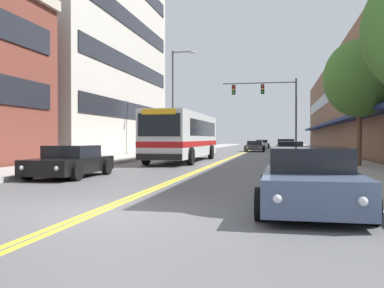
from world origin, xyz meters
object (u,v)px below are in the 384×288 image
at_px(city_bus, 184,135).
at_px(fire_hydrant, 346,165).
at_px(car_navy_parked_right_mid, 290,152).
at_px(car_silver_moving_lead, 262,144).
at_px(car_slate_blue_parked_right_foreground, 310,181).
at_px(car_beige_parked_right_far, 286,147).
at_px(street_lamp_left_near, 5,27).
at_px(traffic_signal_mast, 271,100).
at_px(car_dark_grey_moving_second, 255,146).
at_px(street_lamp_left_far, 176,94).
at_px(car_black_parked_left_near, 70,162).
at_px(car_champagne_parked_left_far, 188,148).
at_px(street_tree_right_mid, 360,78).

xyz_separation_m(city_bus, fire_hydrant, (8.40, -11.60, -1.15)).
height_order(car_navy_parked_right_mid, car_silver_moving_lead, car_navy_parked_right_mid).
bearing_deg(car_slate_blue_parked_right_foreground, car_beige_parked_right_far, 90.00).
bearing_deg(street_lamp_left_near, car_navy_parked_right_mid, 59.83).
distance_m(city_bus, traffic_signal_mast, 15.62).
bearing_deg(car_dark_grey_moving_second, street_lamp_left_far, -115.00).
bearing_deg(street_lamp_left_far, fire_hydrant, -61.04).
bearing_deg(car_black_parked_left_near, car_slate_blue_parked_right_foreground, -35.09).
bearing_deg(fire_hydrant, car_black_parked_left_near, -177.64).
height_order(car_black_parked_left_near, car_champagne_parked_left_far, car_champagne_parked_left_far).
distance_m(car_slate_blue_parked_right_foreground, car_dark_grey_moving_second, 39.36).
height_order(car_black_parked_left_near, car_dark_grey_moving_second, car_black_parked_left_near).
distance_m(street_tree_right_mid, fire_hydrant, 7.53).
xyz_separation_m(car_black_parked_left_near, car_dark_grey_moving_second, (5.24, 33.21, -0.01)).
bearing_deg(car_champagne_parked_left_far, fire_hydrant, -64.60).
bearing_deg(car_dark_grey_moving_second, car_black_parked_left_near, -98.96).
distance_m(traffic_signal_mast, street_lamp_left_far, 9.96).
xyz_separation_m(car_black_parked_left_near, car_beige_parked_right_far, (8.56, 27.58, 0.07)).
bearing_deg(street_lamp_left_near, car_slate_blue_parked_right_foreground, -18.01).
height_order(city_bus, car_navy_parked_right_mid, city_bus).
height_order(car_dark_grey_moving_second, fire_hydrant, car_dark_grey_moving_second).
xyz_separation_m(car_beige_parked_right_far, car_silver_moving_lead, (-3.19, 21.99, -0.05)).
bearing_deg(fire_hydrant, car_slate_blue_parked_right_foreground, -104.43).
distance_m(traffic_signal_mast, fire_hydrant, 26.45).
bearing_deg(car_beige_parked_right_far, car_black_parked_left_near, -107.24).
bearing_deg(street_lamp_left_near, car_black_parked_left_near, 76.70).
height_order(car_black_parked_left_near, car_silver_moving_lead, car_silver_moving_lead).
bearing_deg(street_lamp_left_near, traffic_signal_mast, 74.96).
bearing_deg(car_slate_blue_parked_right_foreground, car_champagne_parked_left_far, 107.09).
bearing_deg(traffic_signal_mast, car_slate_blue_parked_right_foreground, -87.52).
relative_size(car_beige_parked_right_far, traffic_signal_mast, 0.65).
height_order(traffic_signal_mast, street_lamp_left_near, street_lamp_left_near).
bearing_deg(car_black_parked_left_near, car_navy_parked_right_mid, 56.56).
distance_m(city_bus, car_champagne_parked_left_far, 10.36).
bearing_deg(car_champagne_parked_left_far, city_bus, -79.27).
bearing_deg(car_navy_parked_right_mid, city_bus, -171.25).
distance_m(car_silver_moving_lead, street_tree_right_mid, 43.48).
bearing_deg(car_silver_moving_lead, traffic_signal_mast, -85.60).
bearing_deg(car_silver_moving_lead, car_slate_blue_parked_right_foreground, -86.72).
xyz_separation_m(car_black_parked_left_near, street_tree_right_mid, (11.74, 6.73, 3.83)).
height_order(car_navy_parked_right_mid, traffic_signal_mast, traffic_signal_mast).
distance_m(car_navy_parked_right_mid, street_tree_right_mid, 8.02).
height_order(car_champagne_parked_left_far, car_navy_parked_right_mid, car_champagne_parked_left_far).
relative_size(car_black_parked_left_near, car_slate_blue_parked_right_foreground, 1.01).
height_order(car_beige_parked_right_far, traffic_signal_mast, traffic_signal_mast).
relative_size(car_silver_moving_lead, traffic_signal_mast, 0.67).
height_order(car_slate_blue_parked_right_foreground, car_dark_grey_moving_second, car_slate_blue_parked_right_foreground).
relative_size(street_lamp_left_near, street_lamp_left_far, 0.95).
bearing_deg(traffic_signal_mast, street_tree_right_mid, -76.83).
distance_m(car_black_parked_left_near, street_tree_right_mid, 14.06).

